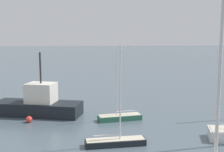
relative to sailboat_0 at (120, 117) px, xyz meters
name	(u,v)px	position (x,y,z in m)	size (l,w,h in m)	color
sailboat_0	(120,117)	(0.00, 0.00, 0.00)	(4.12, 1.60, 6.29)	#2D6B51
sailboat_5	(115,141)	(-1.37, -6.03, 0.03)	(4.29, 1.10, 7.09)	black
fishing_boat_0	(39,104)	(-7.60, 2.96, 0.74)	(9.04, 5.39, 6.19)	black
channel_buoy_1	(29,119)	(-8.19, 0.48, -0.03)	(0.58, 0.58, 1.36)	red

